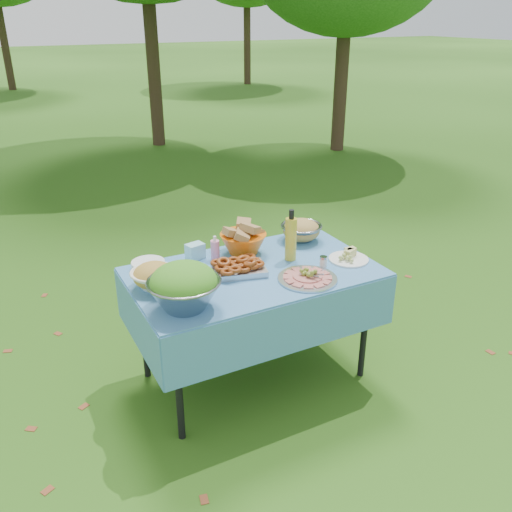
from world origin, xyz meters
The scene contains 14 objects.
ground centered at (0.00, 0.00, 0.00)m, with size 80.00×80.00×0.00m, color #193A0A.
picnic_table centered at (0.00, 0.00, 0.38)m, with size 1.46×0.86×0.76m, color #84CEFF.
salad_bowl centered at (-0.52, -0.23, 0.89)m, with size 0.38×0.38×0.25m, color gray, non-canonical shape.
pasta_bowl_white centered at (-0.59, 0.07, 0.83)m, with size 0.26×0.26×0.15m, color white, non-canonical shape.
plate_stack centered at (-0.55, 0.32, 0.79)m, with size 0.20×0.20×0.05m, color white.
wipes_box centered at (-0.24, 0.33, 0.81)m, with size 0.11×0.08×0.10m, color #9CEBF6.
sanitizer_bottle centered at (-0.14, 0.26, 0.84)m, with size 0.05×0.05×0.16m, color pink.
bread_bowl centered at (0.06, 0.27, 0.86)m, with size 0.30×0.30×0.20m, color orange, non-canonical shape.
pasta_bowl_steel centered at (0.51, 0.28, 0.83)m, with size 0.27×0.27×0.15m, color gray, non-canonical shape.
fried_tray centered at (-0.09, 0.02, 0.80)m, with size 0.31×0.22×0.07m, color silver.
charcuterie_platter centered at (0.22, -0.25, 0.80)m, with size 0.35×0.35×0.08m, color silver.
oil_bottle centered at (0.28, 0.04, 0.92)m, with size 0.07×0.07×0.33m, color gold.
cheese_plate centered at (0.60, -0.14, 0.79)m, with size 0.25×0.25×0.07m, color white.
shaker centered at (0.39, -0.15, 0.80)m, with size 0.05×0.05×0.07m, color silver.
Camera 1 is at (-1.34, -2.59, 2.18)m, focal length 38.00 mm.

